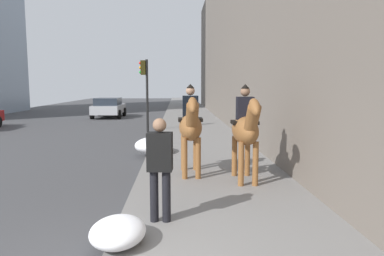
# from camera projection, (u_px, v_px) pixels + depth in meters

# --- Properties ---
(mounted_horse_near) EXTENTS (2.15, 0.61, 2.25)m
(mounted_horse_near) POSITION_uv_depth(u_px,v_px,m) (191.00, 126.00, 8.74)
(mounted_horse_near) COLOR brown
(mounted_horse_near) RESTS_ON sidewalk_slab
(mounted_horse_far) EXTENTS (2.15, 0.60, 2.25)m
(mounted_horse_far) POSITION_uv_depth(u_px,v_px,m) (246.00, 129.00, 8.15)
(mounted_horse_far) COLOR brown
(mounted_horse_far) RESTS_ON sidewalk_slab
(pedestrian_greeting) EXTENTS (0.29, 0.42, 1.70)m
(pedestrian_greeting) POSITION_uv_depth(u_px,v_px,m) (160.00, 163.00, 5.74)
(pedestrian_greeting) COLOR black
(pedestrian_greeting) RESTS_ON sidewalk_slab
(car_near_lane) EXTENTS (4.00, 2.10, 1.44)m
(car_near_lane) POSITION_uv_depth(u_px,v_px,m) (109.00, 107.00, 25.82)
(car_near_lane) COLOR #B7BABF
(car_near_lane) RESTS_ON ground
(traffic_light_near_curb) EXTENTS (0.20, 0.44, 3.59)m
(traffic_light_near_curb) POSITION_uv_depth(u_px,v_px,m) (145.00, 84.00, 17.53)
(traffic_light_near_curb) COLOR black
(traffic_light_near_curb) RESTS_ON ground
(snow_pile_near) EXTENTS (1.02, 0.79, 0.35)m
(snow_pile_near) POSITION_uv_depth(u_px,v_px,m) (118.00, 232.00, 5.01)
(snow_pile_near) COLOR white
(snow_pile_near) RESTS_ON sidewalk_slab
(snow_pile_far) EXTENTS (1.47, 1.13, 0.51)m
(snow_pile_far) POSITION_uv_depth(u_px,v_px,m) (152.00, 145.00, 11.72)
(snow_pile_far) COLOR white
(snow_pile_far) RESTS_ON sidewalk_slab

